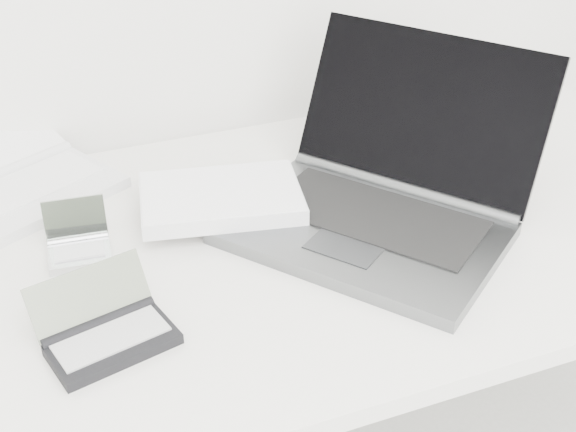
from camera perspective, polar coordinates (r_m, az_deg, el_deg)
name	(u,v)px	position (r m, az deg, el deg)	size (l,w,h in m)	color
desk	(296,254)	(1.35, 0.56, -2.73)	(1.60, 0.80, 0.73)	white
laptop_large	(344,197)	(1.33, 4.01, 1.38)	(0.69, 0.59, 0.27)	#5B5E60
netbook_open_white	(19,178)	(1.51, -18.57, 2.58)	(0.40, 0.43, 0.08)	white
pda_silver	(79,245)	(1.30, -14.67, -1.99)	(0.11, 0.10, 0.08)	silver
palmtop_charcoal	(106,332)	(1.12, -12.79, -8.02)	(0.19, 0.17, 0.08)	black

